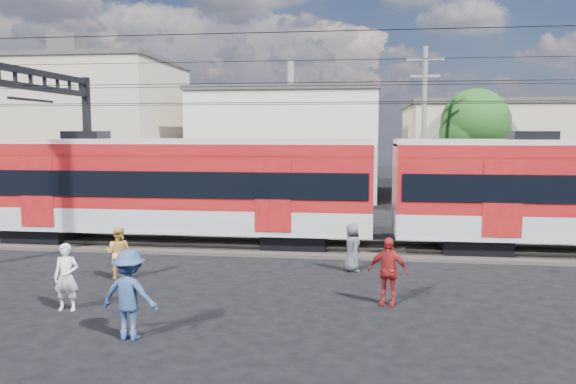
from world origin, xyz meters
name	(u,v)px	position (x,y,z in m)	size (l,w,h in m)	color
ground	(236,315)	(0.00, 0.00, 0.00)	(120.00, 120.00, 0.00)	black
track_bed	(282,246)	(0.00, 8.00, 0.06)	(70.00, 3.40, 0.12)	#2D2823
rail_near	(279,247)	(0.00, 7.25, 0.18)	(70.00, 0.12, 0.12)	#59544C
rail_far	(284,240)	(0.00, 8.75, 0.18)	(70.00, 0.12, 0.12)	#59544C
commuter_train	(171,184)	(-4.37, 8.00, 2.40)	(50.30, 3.08, 4.17)	black
catenary	(64,114)	(-8.65, 8.00, 5.14)	(70.00, 9.30, 7.52)	black
building_west	(71,128)	(-17.00, 24.00, 4.66)	(14.28, 10.20, 9.30)	#BBA98F
building_midwest	(291,143)	(-2.00, 27.00, 3.66)	(12.24, 12.24, 7.30)	beige
building_mideast	(537,152)	(14.00, 24.00, 3.16)	(16.32, 10.20, 6.30)	#BBA98F
utility_pole_mid	(424,130)	(6.00, 15.00, 4.53)	(1.80, 0.24, 8.50)	slate
tree_near	(478,127)	(9.19, 18.09, 4.66)	(3.82, 3.64, 6.72)	#382619
pedestrian_a	(66,277)	(-4.30, -0.12, 0.85)	(0.62, 0.40, 1.69)	silver
pedestrian_b	(118,253)	(-4.29, 2.92, 0.80)	(0.78, 0.61, 1.60)	gold
pedestrian_c	(130,295)	(-1.94, -1.78, 0.98)	(1.26, 0.73, 1.95)	navy
pedestrian_d	(388,271)	(3.69, 1.34, 0.89)	(1.04, 0.43, 1.77)	maroon
pedestrian_e	(352,247)	(2.73, 4.74, 0.77)	(0.76, 0.49, 1.55)	#4A494E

